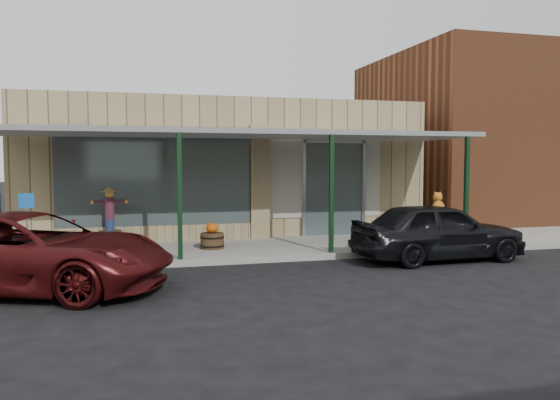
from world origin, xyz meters
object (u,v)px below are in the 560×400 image
object	(u,v)px
barrel_pumpkin	(212,239)
barrel_scarecrow	(110,226)
parked_sedan	(438,231)
handicap_sign	(27,219)
car_maroon	(29,252)

from	to	relation	value
barrel_pumpkin	barrel_scarecrow	bearing A→B (deg)	156.40
barrel_scarecrow	parked_sedan	xyz separation A→B (m)	(7.57, -3.33, 0.03)
handicap_sign	parked_sedan	distance (m)	9.24
parked_sedan	car_maroon	xyz separation A→B (m)	(-8.80, -0.84, 0.01)
barrel_scarecrow	handicap_sign	distance (m)	2.76
car_maroon	handicap_sign	bearing A→B (deg)	31.80
barrel_scarecrow	barrel_pumpkin	bearing A→B (deg)	-15.33
handicap_sign	parked_sedan	world-z (taller)	handicap_sign
parked_sedan	car_maroon	bearing A→B (deg)	93.41
barrel_scarecrow	handicap_sign	size ratio (longest dim) A/B	1.02
parked_sedan	barrel_scarecrow	bearing A→B (deg)	64.21
barrel_scarecrow	handicap_sign	world-z (taller)	barrel_scarecrow
barrel_scarecrow	car_maroon	distance (m)	4.35
barrel_pumpkin	handicap_sign	world-z (taller)	handicap_sign
barrel_scarecrow	parked_sedan	world-z (taller)	barrel_scarecrow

